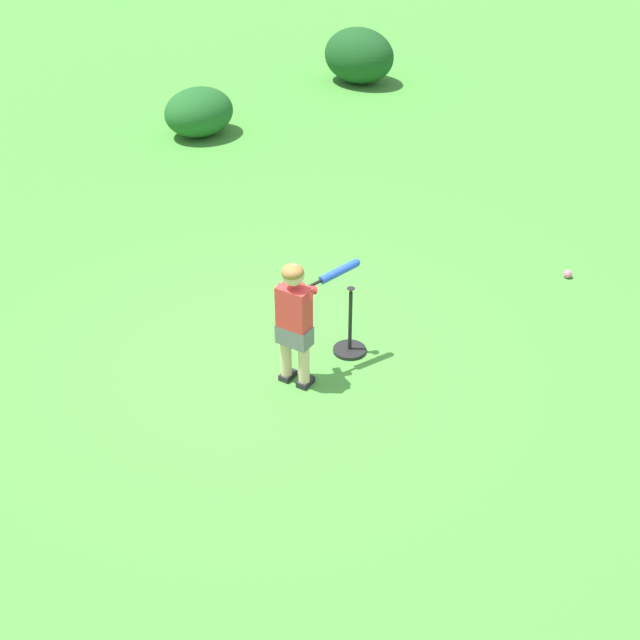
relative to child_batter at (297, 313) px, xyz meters
name	(u,v)px	position (x,y,z in m)	size (l,w,h in m)	color
ground_plane	(263,361)	(-0.40, 0.01, -0.65)	(40.00, 40.00, 0.00)	#479338
child_batter	(297,313)	(0.00, 0.00, 0.00)	(0.32, 0.76, 1.08)	#232328
play_ball_midfield	(568,274)	(0.83, 2.92, -0.61)	(0.08, 0.08, 0.08)	pink
batting_tee	(350,341)	(0.05, 0.59, -0.55)	(0.28, 0.28, 0.62)	black
shrub_left_background	(199,112)	(-4.61, 3.13, -0.34)	(0.81, 0.95, 0.62)	#1E5B23
shrub_right_background	(359,56)	(-4.43, 6.20, -0.24)	(1.12, 0.90, 0.81)	#194C1E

